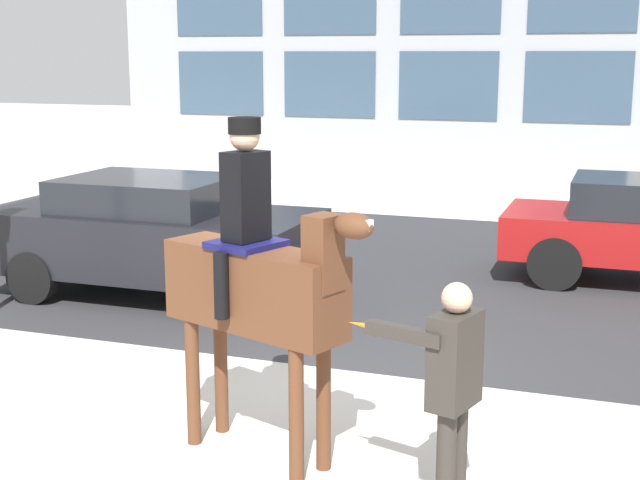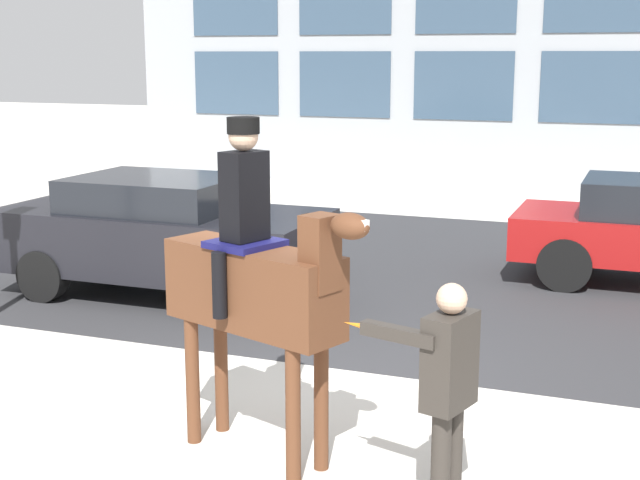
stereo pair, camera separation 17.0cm
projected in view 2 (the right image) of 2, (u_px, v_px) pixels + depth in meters
ground_plane at (321, 386)px, 8.34m from camera, size 80.00×80.00×0.00m
road_surface at (439, 272)px, 12.69m from camera, size 19.37×8.50×0.01m
mounted_horse_lead at (256, 282)px, 6.62m from camera, size 1.84×0.93×2.61m
pedestrian_bystander at (446, 384)px, 5.75m from camera, size 0.90×0.45×1.64m
street_car_near_lane at (164, 233)px, 11.41m from camera, size 4.11×1.91×1.53m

